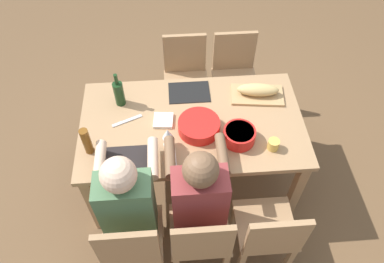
% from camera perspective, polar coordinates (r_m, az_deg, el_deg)
% --- Properties ---
extents(ground_plane, '(8.00, 8.00, 0.00)m').
position_cam_1_polar(ground_plane, '(3.33, 0.00, -6.77)').
color(ground_plane, brown).
extents(dining_table, '(1.64, 0.93, 0.74)m').
position_cam_1_polar(dining_table, '(2.80, 0.00, 0.29)').
color(dining_table, '#A87F56').
rests_on(dining_table, ground_plane).
extents(chair_near_left, '(0.40, 0.40, 0.85)m').
position_cam_1_polar(chair_near_left, '(3.50, 6.50, 8.97)').
color(chair_near_left, '#A87F56').
rests_on(chair_near_left, ground_plane).
extents(chair_far_left, '(0.40, 0.40, 0.85)m').
position_cam_1_polar(chair_far_left, '(2.60, 11.66, -15.06)').
color(chair_far_left, '#A87F56').
rests_on(chair_far_left, ground_plane).
extents(chair_near_center, '(0.40, 0.40, 0.85)m').
position_cam_1_polar(chair_near_center, '(3.46, -0.97, 8.65)').
color(chair_near_center, '#A87F56').
rests_on(chair_near_center, ground_plane).
extents(chair_far_right, '(0.40, 0.40, 0.85)m').
position_cam_1_polar(chair_far_right, '(2.56, -9.20, -16.55)').
color(chair_far_right, '#A87F56').
rests_on(chair_far_right, ground_plane).
extents(diner_far_right, '(0.41, 0.53, 1.20)m').
position_cam_1_polar(diner_far_right, '(2.44, -9.72, -10.65)').
color(diner_far_right, '#2D2D38').
rests_on(diner_far_right, ground_plane).
extents(chair_far_center, '(0.40, 0.40, 0.85)m').
position_cam_1_polar(chair_far_center, '(2.54, 1.36, -16.05)').
color(chair_far_center, '#A87F56').
rests_on(chair_far_center, ground_plane).
extents(diner_far_center, '(0.41, 0.53, 1.20)m').
position_cam_1_polar(diner_far_center, '(2.43, 1.07, -10.10)').
color(diner_far_center, '#2D2D38').
rests_on(diner_far_center, ground_plane).
extents(serving_bowl_greens, '(0.30, 0.30, 0.09)m').
position_cam_1_polar(serving_bowl_greens, '(2.64, 1.07, 0.90)').
color(serving_bowl_greens, red).
rests_on(serving_bowl_greens, dining_table).
extents(serving_bowl_fruit, '(0.22, 0.22, 0.10)m').
position_cam_1_polar(serving_bowl_fruit, '(2.60, 7.24, -0.51)').
color(serving_bowl_fruit, red).
rests_on(serving_bowl_fruit, dining_table).
extents(cutting_board, '(0.42, 0.27, 0.02)m').
position_cam_1_polar(cutting_board, '(2.95, 9.92, 5.54)').
color(cutting_board, tan).
rests_on(cutting_board, dining_table).
extents(bread_loaf, '(0.33, 0.15, 0.09)m').
position_cam_1_polar(bread_loaf, '(2.91, 10.06, 6.29)').
color(bread_loaf, tan).
rests_on(bread_loaf, cutting_board).
extents(wine_bottle, '(0.08, 0.08, 0.29)m').
position_cam_1_polar(wine_bottle, '(2.83, -11.11, 5.80)').
color(wine_bottle, '#193819').
rests_on(wine_bottle, dining_table).
extents(beer_bottle, '(0.06, 0.06, 0.22)m').
position_cam_1_polar(beer_bottle, '(2.58, -15.81, -1.44)').
color(beer_bottle, brown).
rests_on(beer_bottle, dining_table).
extents(wine_glass, '(0.08, 0.08, 0.17)m').
position_cam_1_polar(wine_glass, '(2.52, -3.73, -0.47)').
color(wine_glass, silver).
rests_on(wine_glass, dining_table).
extents(cup_far_left, '(0.08, 0.08, 0.08)m').
position_cam_1_polar(cup_far_left, '(2.61, 12.34, -1.95)').
color(cup_far_left, gold).
rests_on(cup_far_left, dining_table).
extents(placemat_near_center, '(0.32, 0.23, 0.01)m').
position_cam_1_polar(placemat_near_center, '(2.93, -0.44, 6.02)').
color(placemat_near_center, black).
rests_on(placemat_near_center, dining_table).
extents(placemat_far_right, '(0.32, 0.23, 0.01)m').
position_cam_1_polar(placemat_far_right, '(2.56, -9.64, -4.28)').
color(placemat_far_right, black).
rests_on(placemat_far_right, dining_table).
extents(fork_far_center, '(0.02, 0.17, 0.01)m').
position_cam_1_polar(fork_far_center, '(2.54, -2.65, -3.89)').
color(fork_far_center, silver).
rests_on(fork_far_center, dining_table).
extents(carving_knife, '(0.22, 0.11, 0.01)m').
position_cam_1_polar(carving_knife, '(2.77, -9.90, 1.64)').
color(carving_knife, silver).
rests_on(carving_knife, dining_table).
extents(napkin_stack, '(0.15, 0.15, 0.02)m').
position_cam_1_polar(napkin_stack, '(2.73, -4.41, 1.70)').
color(napkin_stack, white).
rests_on(napkin_stack, dining_table).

